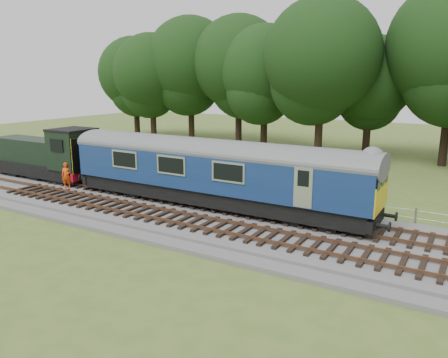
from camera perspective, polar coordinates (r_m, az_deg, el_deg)
The scene contains 9 objects.
ground at distance 21.78m, azimuth 6.13°, elevation -6.92°, with size 120.00×120.00×0.00m, color #426023.
ballast at distance 21.72m, azimuth 6.14°, elevation -6.48°, with size 70.00×7.00×0.35m, color #4C4C4F.
track_north at distance 22.86m, azimuth 7.61°, elevation -4.88°, with size 67.20×2.40×0.21m.
track_south at distance 20.27m, azimuth 4.27°, elevation -7.17°, with size 67.20×2.40×0.21m.
fence at distance 25.75m, azimuth 10.29°, elevation -3.89°, with size 64.00×0.12×1.00m, color #6B6054, non-canonical shape.
tree_line at distance 42.21m, azimuth 18.60°, elevation 2.27°, with size 70.00×8.00×18.00m, color black, non-canonical shape.
dmu_railcar at distance 24.18m, azimuth -1.47°, elevation 1.59°, with size 18.05×2.86×3.88m.
shunter_loco at distance 33.68m, azimuth -22.05°, elevation 2.81°, with size 8.91×2.60×3.38m.
worker at distance 30.30m, azimuth -19.88°, elevation 0.44°, with size 0.62×0.41×1.70m, color #FF4B0D.
Camera 1 is at (8.31, -18.71, 7.42)m, focal length 35.00 mm.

